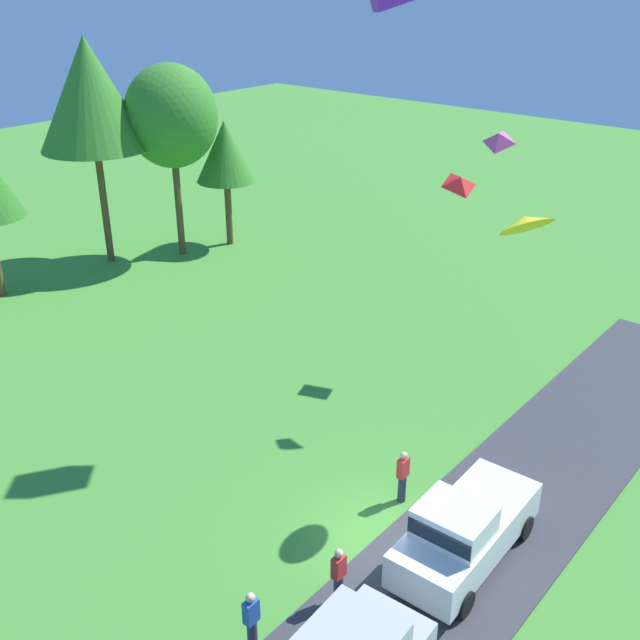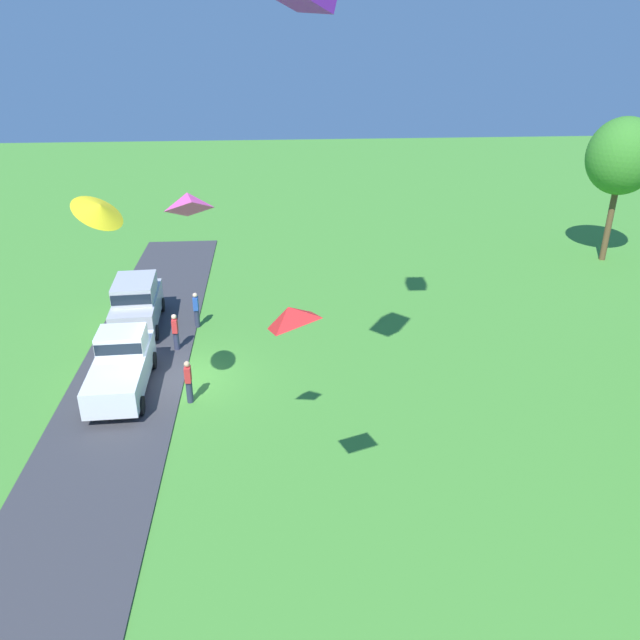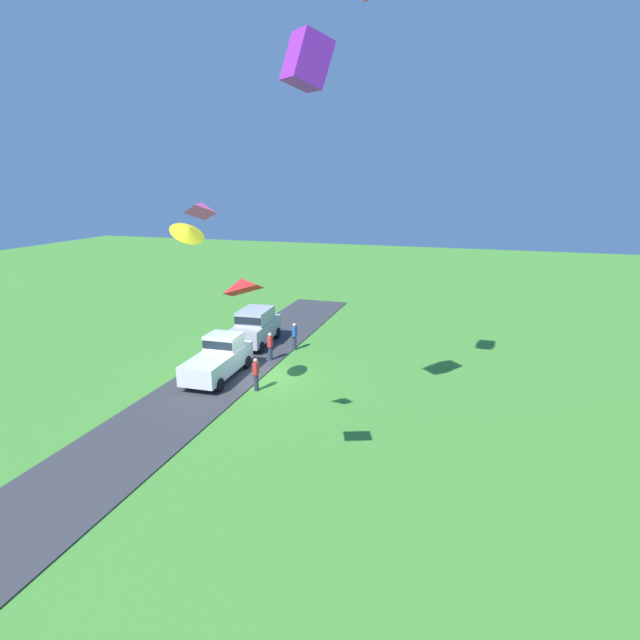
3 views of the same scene
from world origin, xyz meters
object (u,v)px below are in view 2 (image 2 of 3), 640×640
at_px(person_on_lawn, 189,381).
at_px(tree_far_right, 622,157).
at_px(car_pickup_near_entrance, 121,364).
at_px(person_watching_sky, 196,310).
at_px(person_beside_suv, 175,332).
at_px(car_suv_by_flagpole, 136,301).
at_px(kite_diamond_topmost, 188,201).
at_px(kite_diamond_over_trees, 288,315).
at_px(kite_delta_mid_center, 99,209).

distance_m(person_on_lawn, tree_far_right, 27.64).
relative_size(car_pickup_near_entrance, person_watching_sky, 2.96).
xyz_separation_m(person_beside_suv, person_on_lawn, (4.23, 1.02, 0.00)).
height_order(car_pickup_near_entrance, person_on_lawn, car_pickup_near_entrance).
xyz_separation_m(car_pickup_near_entrance, tree_far_right, (-13.11, 25.73, 5.01)).
bearing_deg(car_suv_by_flagpole, person_beside_suv, 39.16).
height_order(person_on_lawn, tree_far_right, tree_far_right).
xyz_separation_m(person_beside_suv, person_watching_sky, (-2.32, 0.64, 0.00)).
bearing_deg(person_watching_sky, kite_diamond_topmost, 7.93).
distance_m(person_watching_sky, person_on_lawn, 6.56).
xyz_separation_m(tree_far_right, kite_diamond_topmost, (20.94, -21.64, 3.12)).
bearing_deg(car_pickup_near_entrance, person_beside_suv, 152.75).
height_order(car_suv_by_flagpole, person_on_lawn, car_suv_by_flagpole).
height_order(car_pickup_near_entrance, tree_far_right, tree_far_right).
distance_m(tree_far_right, kite_diamond_over_trees, 29.83).
height_order(person_on_lawn, kite_delta_mid_center, kite_delta_mid_center).
xyz_separation_m(person_beside_suv, kite_diamond_topmost, (10.94, 2.49, 8.37)).
relative_size(car_suv_by_flagpole, kite_diamond_topmost, 6.04).
height_order(person_beside_suv, kite_diamond_topmost, kite_diamond_topmost).
distance_m(car_pickup_near_entrance, kite_diamond_topmost, 12.01).
bearing_deg(tree_far_right, car_pickup_near_entrance, -63.00).
relative_size(kite_delta_mid_center, kite_diamond_over_trees, 1.37).
relative_size(car_pickup_near_entrance, kite_diamond_over_trees, 4.75).
relative_size(person_on_lawn, kite_delta_mid_center, 1.17).
bearing_deg(tree_far_right, person_on_lawn, -58.38).
bearing_deg(car_pickup_near_entrance, kite_delta_mid_center, 16.01).
height_order(person_watching_sky, kite_diamond_over_trees, kite_diamond_over_trees).
relative_size(person_beside_suv, person_watching_sky, 1.00).
height_order(car_suv_by_flagpole, kite_diamond_over_trees, kite_diamond_over_trees).
bearing_deg(car_pickup_near_entrance, tree_far_right, 117.00).
distance_m(person_beside_suv, tree_far_right, 26.64).
xyz_separation_m(person_beside_suv, kite_diamond_over_trees, (12.50, 4.56, 6.30)).
relative_size(kite_diamond_topmost, kite_diamond_over_trees, 0.73).
height_order(person_beside_suv, kite_diamond_over_trees, kite_diamond_over_trees).
xyz_separation_m(car_suv_by_flagpole, kite_delta_mid_center, (9.66, 1.61, 6.82)).
distance_m(kite_diamond_topmost, kite_diamond_over_trees, 3.31).
distance_m(person_watching_sky, kite_diamond_over_trees, 16.57).
bearing_deg(car_pickup_near_entrance, kite_diamond_topmost, 27.63).
relative_size(car_pickup_near_entrance, person_on_lawn, 2.96).
distance_m(person_beside_suv, kite_diamond_over_trees, 14.72).
bearing_deg(person_watching_sky, kite_delta_mid_center, -6.61).
bearing_deg(person_on_lawn, kite_delta_mid_center, -26.94).
xyz_separation_m(car_pickup_near_entrance, person_beside_suv, (-3.11, 1.60, -0.23)).
distance_m(person_on_lawn, kite_diamond_topmost, 10.83).
distance_m(person_watching_sky, kite_diamond_topmost, 15.79).
height_order(person_beside_suv, tree_far_right, tree_far_right).
relative_size(car_pickup_near_entrance, tree_far_right, 0.61).
distance_m(car_suv_by_flagpole, car_pickup_near_entrance, 5.67).
height_order(tree_far_right, kite_diamond_topmost, kite_diamond_topmost).
relative_size(person_beside_suv, person_on_lawn, 1.00).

